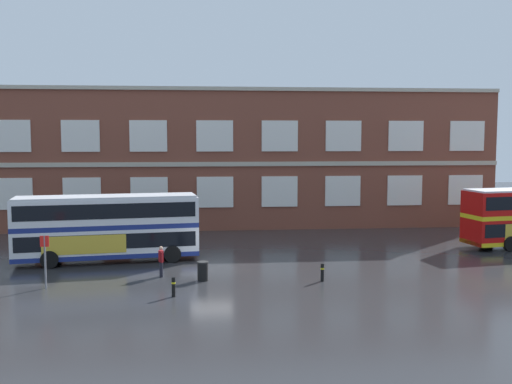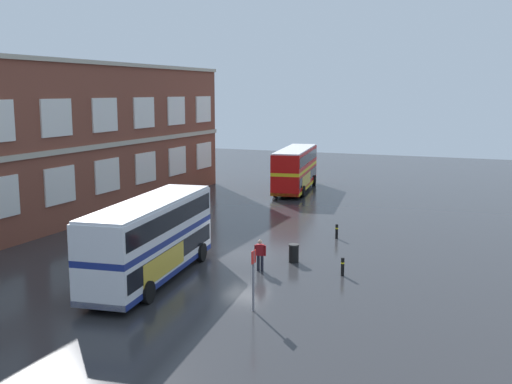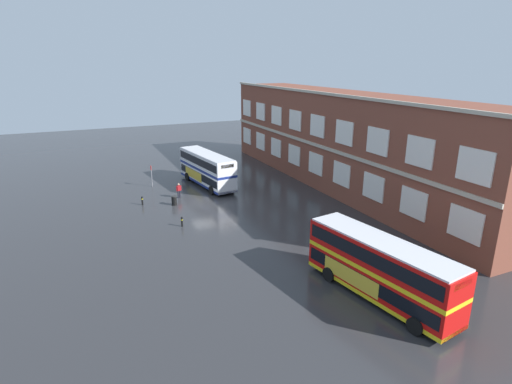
{
  "view_description": "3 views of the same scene",
  "coord_description": "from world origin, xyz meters",
  "px_view_note": "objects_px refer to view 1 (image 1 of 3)",
  "views": [
    {
      "loc": [
        -0.8,
        -35.1,
        7.7
      ],
      "look_at": [
        2.83,
        2.23,
        4.24
      ],
      "focal_mm": 42.56,
      "sensor_mm": 36.0,
      "label": 1
    },
    {
      "loc": [
        -31.98,
        -13.86,
        9.45
      ],
      "look_at": [
        3.29,
        0.73,
        3.16
      ],
      "focal_mm": 42.96,
      "sensor_mm": 36.0,
      "label": 2
    },
    {
      "loc": [
        41.63,
        -12.32,
        14.96
      ],
      "look_at": [
        7.46,
        3.01,
        3.01
      ],
      "focal_mm": 28.89,
      "sensor_mm": 36.0,
      "label": 3
    }
  ],
  "objects_px": {
    "double_decker_near": "(107,227)",
    "waiting_passenger": "(161,260)",
    "bus_stand_flag": "(45,257)",
    "safety_bollard_east": "(322,272)",
    "station_litter_bin": "(203,271)",
    "safety_bollard_west": "(173,287)"
  },
  "relations": [
    {
      "from": "double_decker_near",
      "to": "station_litter_bin",
      "type": "relative_size",
      "value": 10.92
    },
    {
      "from": "double_decker_near",
      "to": "safety_bollard_east",
      "type": "xyz_separation_m",
      "value": [
        12.12,
        -6.37,
        -1.66
      ]
    },
    {
      "from": "safety_bollard_west",
      "to": "safety_bollard_east",
      "type": "height_order",
      "value": "same"
    },
    {
      "from": "safety_bollard_east",
      "to": "bus_stand_flag",
      "type": "bearing_deg",
      "value": -179.53
    },
    {
      "from": "double_decker_near",
      "to": "station_litter_bin",
      "type": "distance_m",
      "value": 8.22
    },
    {
      "from": "waiting_passenger",
      "to": "safety_bollard_west",
      "type": "height_order",
      "value": "waiting_passenger"
    },
    {
      "from": "safety_bollard_west",
      "to": "safety_bollard_east",
      "type": "bearing_deg",
      "value": 17.18
    },
    {
      "from": "bus_stand_flag",
      "to": "station_litter_bin",
      "type": "distance_m",
      "value": 8.07
    },
    {
      "from": "safety_bollard_east",
      "to": "safety_bollard_west",
      "type": "bearing_deg",
      "value": -162.82
    },
    {
      "from": "double_decker_near",
      "to": "waiting_passenger",
      "type": "relative_size",
      "value": 6.62
    },
    {
      "from": "double_decker_near",
      "to": "bus_stand_flag",
      "type": "distance_m",
      "value": 6.85
    },
    {
      "from": "bus_stand_flag",
      "to": "safety_bollard_east",
      "type": "distance_m",
      "value": 14.32
    },
    {
      "from": "double_decker_near",
      "to": "bus_stand_flag",
      "type": "height_order",
      "value": "double_decker_near"
    },
    {
      "from": "station_litter_bin",
      "to": "safety_bollard_west",
      "type": "height_order",
      "value": "station_litter_bin"
    },
    {
      "from": "station_litter_bin",
      "to": "safety_bollard_west",
      "type": "bearing_deg",
      "value": -114.29
    },
    {
      "from": "station_litter_bin",
      "to": "safety_bollard_east",
      "type": "relative_size",
      "value": 1.08
    },
    {
      "from": "waiting_passenger",
      "to": "bus_stand_flag",
      "type": "height_order",
      "value": "bus_stand_flag"
    },
    {
      "from": "waiting_passenger",
      "to": "station_litter_bin",
      "type": "relative_size",
      "value": 1.65
    },
    {
      "from": "bus_stand_flag",
      "to": "safety_bollard_east",
      "type": "bearing_deg",
      "value": 0.47
    },
    {
      "from": "double_decker_near",
      "to": "waiting_passenger",
      "type": "distance_m",
      "value": 5.84
    },
    {
      "from": "waiting_passenger",
      "to": "bus_stand_flag",
      "type": "relative_size",
      "value": 0.63
    },
    {
      "from": "double_decker_near",
      "to": "safety_bollard_west",
      "type": "relative_size",
      "value": 11.84
    }
  ]
}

